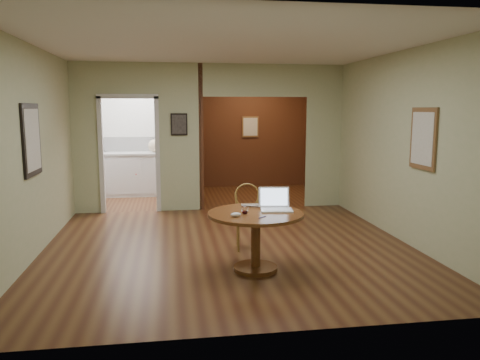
{
  "coord_description": "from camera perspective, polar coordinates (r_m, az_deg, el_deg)",
  "views": [
    {
      "loc": [
        -0.78,
        -6.15,
        1.89
      ],
      "look_at": [
        0.12,
        -0.2,
        0.96
      ],
      "focal_mm": 35.0,
      "sensor_mm": 36.0,
      "label": 1
    }
  ],
  "objects": [
    {
      "name": "floor",
      "position": [
        6.48,
        -1.31,
        -8.22
      ],
      "size": [
        5.0,
        5.0,
        0.0
      ],
      "primitive_type": "plane",
      "color": "#3F1F12",
      "rests_on": "ground"
    },
    {
      "name": "room_shell",
      "position": [
        9.27,
        -6.67,
        4.95
      ],
      "size": [
        5.2,
        7.5,
        5.0
      ],
      "color": "silver",
      "rests_on": "ground"
    },
    {
      "name": "dining_table",
      "position": [
        5.47,
        1.92,
        -5.81
      ],
      "size": [
        1.11,
        1.11,
        0.69
      ],
      "rotation": [
        0.0,
        0.0,
        0.01
      ],
      "color": "brown",
      "rests_on": "ground"
    },
    {
      "name": "chair",
      "position": [
        6.35,
        0.92,
        -3.99
      ],
      "size": [
        0.4,
        0.4,
        0.88
      ],
      "rotation": [
        0.0,
        0.0,
        -0.08
      ],
      "color": "#A27C39",
      "rests_on": "ground"
    },
    {
      "name": "open_laptop",
      "position": [
        5.58,
        4.34,
        -2.94
      ],
      "size": [
        0.4,
        0.36,
        0.26
      ],
      "rotation": [
        0.0,
        0.0,
        -0.13
      ],
      "color": "white",
      "rests_on": "dining_table"
    },
    {
      "name": "closed_laptop",
      "position": [
        5.72,
        1.77,
        -3.19
      ],
      "size": [
        0.33,
        0.23,
        0.02
      ],
      "primitive_type": "imported",
      "rotation": [
        0.0,
        0.0,
        -0.08
      ],
      "color": "#AFB0B4",
      "rests_on": "dining_table"
    },
    {
      "name": "mouse",
      "position": [
        5.21,
        -0.52,
        -4.24
      ],
      "size": [
        0.13,
        0.09,
        0.05
      ],
      "primitive_type": "ellipsoid",
      "rotation": [
        0.0,
        0.0,
        0.21
      ],
      "color": "white",
      "rests_on": "dining_table"
    },
    {
      "name": "wine_glass",
      "position": [
        5.35,
        0.59,
        -3.67
      ],
      "size": [
        0.08,
        0.08,
        0.09
      ],
      "primitive_type": null,
      "color": "white",
      "rests_on": "dining_table"
    },
    {
      "name": "pen",
      "position": [
        5.19,
        2.74,
        -4.55
      ],
      "size": [
        0.1,
        0.09,
        0.01
      ],
      "primitive_type": "cylinder",
      "rotation": [
        0.0,
        1.57,
        0.73
      ],
      "color": "#0C0C54",
      "rests_on": "dining_table"
    },
    {
      "name": "kitchen_cabinet",
      "position": [
        10.46,
        -11.63,
        0.77
      ],
      "size": [
        2.06,
        0.6,
        0.94
      ],
      "color": "silver",
      "rests_on": "ground"
    },
    {
      "name": "grocery_bag",
      "position": [
        10.38,
        -10.38,
        4.1
      ],
      "size": [
        0.31,
        0.27,
        0.27
      ],
      "primitive_type": "ellipsoid",
      "rotation": [
        0.0,
        0.0,
        0.16
      ],
      "color": "tan",
      "rests_on": "kitchen_cabinet"
    }
  ]
}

